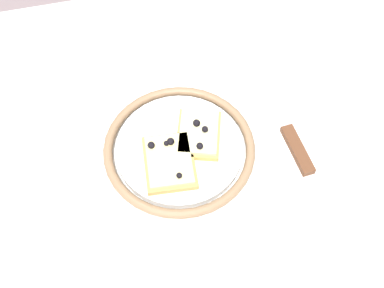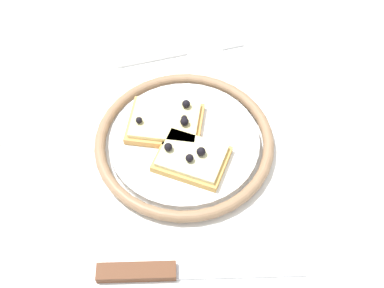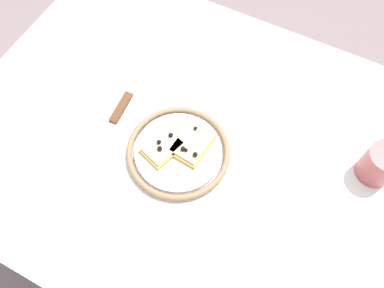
{
  "view_description": "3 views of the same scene",
  "coord_description": "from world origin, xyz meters",
  "px_view_note": "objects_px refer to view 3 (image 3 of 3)",
  "views": [
    {
      "loc": [
        -0.06,
        -0.35,
        1.4
      ],
      "look_at": [
        0.03,
        0.04,
        0.74
      ],
      "focal_mm": 46.68,
      "sensor_mm": 36.0,
      "label": 1
    },
    {
      "loc": [
        0.4,
        0.07,
        1.27
      ],
      "look_at": [
        0.03,
        0.05,
        0.76
      ],
      "focal_mm": 46.45,
      "sensor_mm": 36.0,
      "label": 2
    },
    {
      "loc": [
        -0.2,
        0.39,
        1.55
      ],
      "look_at": [
        -0.01,
        0.02,
        0.76
      ],
      "focal_mm": 37.37,
      "sensor_mm": 36.0,
      "label": 3
    }
  ],
  "objects_px": {
    "napkin": "(206,47)",
    "fork": "(251,180)",
    "plate": "(178,152)",
    "dining_table": "(192,156)",
    "cup": "(380,164)",
    "pizza_slice_far": "(162,147)",
    "pizza_slice_near": "(192,144)",
    "knife": "(116,118)"
  },
  "relations": [
    {
      "from": "pizza_slice_far",
      "to": "cup",
      "type": "relative_size",
      "value": 1.19
    },
    {
      "from": "dining_table",
      "to": "cup",
      "type": "relative_size",
      "value": 12.76
    },
    {
      "from": "napkin",
      "to": "pizza_slice_near",
      "type": "bearing_deg",
      "value": 110.13
    },
    {
      "from": "plate",
      "to": "pizza_slice_far",
      "type": "bearing_deg",
      "value": 18.87
    },
    {
      "from": "pizza_slice_near",
      "to": "knife",
      "type": "height_order",
      "value": "pizza_slice_near"
    },
    {
      "from": "pizza_slice_far",
      "to": "knife",
      "type": "xyz_separation_m",
      "value": [
        0.14,
        -0.02,
        -0.02
      ]
    },
    {
      "from": "pizza_slice_near",
      "to": "cup",
      "type": "distance_m",
      "value": 0.41
    },
    {
      "from": "plate",
      "to": "cup",
      "type": "relative_size",
      "value": 2.73
    },
    {
      "from": "napkin",
      "to": "fork",
      "type": "bearing_deg",
      "value": 131.08
    },
    {
      "from": "dining_table",
      "to": "fork",
      "type": "relative_size",
      "value": 5.71
    },
    {
      "from": "pizza_slice_near",
      "to": "fork",
      "type": "height_order",
      "value": "pizza_slice_near"
    },
    {
      "from": "dining_table",
      "to": "fork",
      "type": "xyz_separation_m",
      "value": [
        -0.16,
        0.03,
        0.08
      ]
    },
    {
      "from": "dining_table",
      "to": "cup",
      "type": "xyz_separation_m",
      "value": [
        -0.4,
        -0.12,
        0.12
      ]
    },
    {
      "from": "pizza_slice_near",
      "to": "napkin",
      "type": "height_order",
      "value": "pizza_slice_near"
    },
    {
      "from": "knife",
      "to": "fork",
      "type": "height_order",
      "value": "knife"
    },
    {
      "from": "plate",
      "to": "pizza_slice_near",
      "type": "relative_size",
      "value": 2.3
    },
    {
      "from": "dining_table",
      "to": "napkin",
      "type": "distance_m",
      "value": 0.3
    },
    {
      "from": "plate",
      "to": "pizza_slice_far",
      "type": "xyz_separation_m",
      "value": [
        0.03,
        0.01,
        0.01
      ]
    },
    {
      "from": "pizza_slice_near",
      "to": "plate",
      "type": "bearing_deg",
      "value": 51.05
    },
    {
      "from": "cup",
      "to": "napkin",
      "type": "relative_size",
      "value": 0.62
    },
    {
      "from": "dining_table",
      "to": "knife",
      "type": "relative_size",
      "value": 4.65
    },
    {
      "from": "plate",
      "to": "napkin",
      "type": "distance_m",
      "value": 0.32
    },
    {
      "from": "dining_table",
      "to": "pizza_slice_near",
      "type": "relative_size",
      "value": 10.76
    },
    {
      "from": "cup",
      "to": "napkin",
      "type": "distance_m",
      "value": 0.52
    },
    {
      "from": "dining_table",
      "to": "cup",
      "type": "bearing_deg",
      "value": -163.73
    },
    {
      "from": "fork",
      "to": "knife",
      "type": "bearing_deg",
      "value": 0.36
    },
    {
      "from": "cup",
      "to": "napkin",
      "type": "height_order",
      "value": "cup"
    },
    {
      "from": "pizza_slice_far",
      "to": "cup",
      "type": "distance_m",
      "value": 0.48
    },
    {
      "from": "fork",
      "to": "napkin",
      "type": "xyz_separation_m",
      "value": [
        0.26,
        -0.3,
        0.0
      ]
    },
    {
      "from": "fork",
      "to": "plate",
      "type": "bearing_deg",
      "value": 4.97
    },
    {
      "from": "pizza_slice_near",
      "to": "pizza_slice_far",
      "type": "relative_size",
      "value": 1.0
    },
    {
      "from": "pizza_slice_near",
      "to": "knife",
      "type": "relative_size",
      "value": 0.43
    },
    {
      "from": "fork",
      "to": "napkin",
      "type": "bearing_deg",
      "value": -48.92
    },
    {
      "from": "knife",
      "to": "napkin",
      "type": "bearing_deg",
      "value": -107.68
    },
    {
      "from": "pizza_slice_far",
      "to": "pizza_slice_near",
      "type": "bearing_deg",
      "value": -145.51
    },
    {
      "from": "cup",
      "to": "knife",
      "type": "bearing_deg",
      "value": 13.94
    },
    {
      "from": "pizza_slice_near",
      "to": "cup",
      "type": "height_order",
      "value": "cup"
    },
    {
      "from": "dining_table",
      "to": "pizza_slice_far",
      "type": "distance_m",
      "value": 0.12
    },
    {
      "from": "dining_table",
      "to": "pizza_slice_far",
      "type": "bearing_deg",
      "value": 49.35
    },
    {
      "from": "pizza_slice_near",
      "to": "knife",
      "type": "xyz_separation_m",
      "value": [
        0.2,
        0.01,
        -0.02
      ]
    },
    {
      "from": "plate",
      "to": "cup",
      "type": "height_order",
      "value": "cup"
    },
    {
      "from": "pizza_slice_far",
      "to": "knife",
      "type": "bearing_deg",
      "value": -9.66
    }
  ]
}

